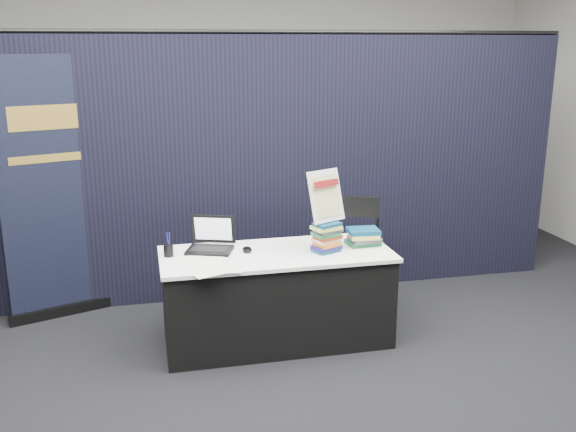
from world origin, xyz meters
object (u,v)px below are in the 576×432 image
(laptop, at_px, (209,242))
(book_stack_short, at_px, (364,237))
(stacking_chair, at_px, (360,254))
(book_stack_tall, at_px, (326,237))
(pullup_banner, at_px, (56,205))
(display_table, at_px, (277,297))
(info_sign, at_px, (326,197))

(laptop, bearing_deg, book_stack_short, 12.17)
(book_stack_short, relative_size, stacking_chair, 0.23)
(laptop, xyz_separation_m, book_stack_tall, (0.89, -0.25, 0.06))
(laptop, relative_size, pullup_banner, 0.18)
(display_table, relative_size, pullup_banner, 0.80)
(book_stack_short, bearing_deg, stacking_chair, 76.54)
(display_table, bearing_deg, stacking_chair, 19.53)
(info_sign, bearing_deg, stacking_chair, 13.13)
(display_table, xyz_separation_m, pullup_banner, (-1.71, 0.95, 0.62))
(pullup_banner, bearing_deg, stacking_chair, -34.24)
(book_stack_tall, relative_size, stacking_chair, 0.23)
(display_table, height_order, book_stack_tall, book_stack_tall)
(display_table, distance_m, info_sign, 0.90)
(book_stack_tall, xyz_separation_m, pullup_banner, (-2.10, 1.01, 0.13))
(stacking_chair, bearing_deg, info_sign, -122.04)
(laptop, distance_m, info_sign, 0.99)
(book_stack_tall, bearing_deg, book_stack_short, 15.93)
(info_sign, relative_size, pullup_banner, 0.18)
(stacking_chair, bearing_deg, laptop, -155.88)
(info_sign, height_order, pullup_banner, pullup_banner)
(laptop, relative_size, info_sign, 0.99)
(book_stack_tall, relative_size, info_sign, 0.57)
(book_stack_short, height_order, stacking_chair, stacking_chair)
(laptop, height_order, book_stack_short, laptop)
(laptop, distance_m, pullup_banner, 1.44)
(laptop, height_order, pullup_banner, pullup_banner)
(info_sign, bearing_deg, book_stack_tall, -114.95)
(display_table, distance_m, pullup_banner, 2.05)
(display_table, bearing_deg, laptop, 160.07)
(laptop, bearing_deg, pullup_banner, 166.92)
(laptop, distance_m, stacking_chair, 1.31)
(display_table, bearing_deg, book_stack_short, 2.47)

